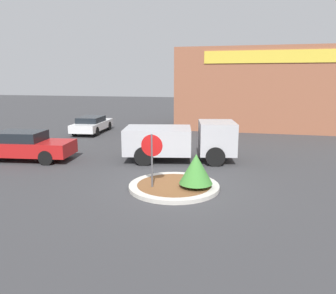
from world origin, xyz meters
The scene contains 8 objects.
ground_plane centered at (0.00, 0.00, 0.00)m, with size 120.00×120.00×0.00m, color #38383A.
traffic_island centered at (0.00, 0.00, 0.07)m, with size 3.40×3.40×0.15m.
stop_sign centered at (-0.73, -0.44, 1.47)m, with size 0.79×0.07×2.12m.
island_shrub centered at (0.84, -0.11, 0.85)m, with size 1.22×1.22×1.24m.
utility_truck centered at (-0.59, 4.31, 1.06)m, with size 5.77×3.27×1.97m.
storefront_building centered at (4.76, 16.76, 3.21)m, with size 15.46×6.07×6.41m.
parked_sedan_white centered at (-8.74, 11.15, 0.66)m, with size 2.23×4.84×1.25m.
parked_sedan_red centered at (-8.24, 2.55, 0.76)m, with size 4.89×2.40×1.47m.
Camera 1 is at (2.45, -11.50, 4.06)m, focal length 35.00 mm.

